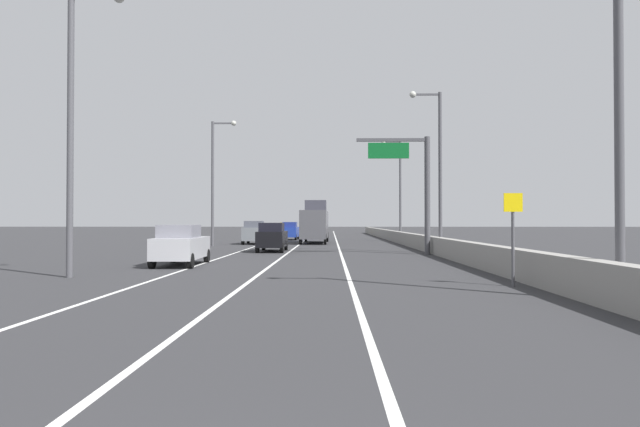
# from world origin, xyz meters

# --- Properties ---
(ground_plane) EXTENTS (320.00, 320.00, 0.00)m
(ground_plane) POSITION_xyz_m (0.00, 64.00, 0.00)
(ground_plane) COLOR #2D2D30
(lane_stripe_left) EXTENTS (0.16, 130.00, 0.00)m
(lane_stripe_left) POSITION_xyz_m (-5.50, 55.00, 0.00)
(lane_stripe_left) COLOR silver
(lane_stripe_left) RESTS_ON ground_plane
(lane_stripe_center) EXTENTS (0.16, 130.00, 0.00)m
(lane_stripe_center) POSITION_xyz_m (-2.00, 55.00, 0.00)
(lane_stripe_center) COLOR silver
(lane_stripe_center) RESTS_ON ground_plane
(lane_stripe_right) EXTENTS (0.16, 130.00, 0.00)m
(lane_stripe_right) POSITION_xyz_m (1.50, 55.00, 0.00)
(lane_stripe_right) COLOR silver
(lane_stripe_right) RESTS_ON ground_plane
(jersey_barrier_right) EXTENTS (0.60, 120.00, 1.10)m
(jersey_barrier_right) POSITION_xyz_m (7.60, 40.00, 0.55)
(jersey_barrier_right) COLOR gray
(jersey_barrier_right) RESTS_ON ground_plane
(overhead_sign_gantry) EXTENTS (4.68, 0.36, 7.50)m
(overhead_sign_gantry) POSITION_xyz_m (6.25, 33.02, 4.73)
(overhead_sign_gantry) COLOR #47474C
(overhead_sign_gantry) RESTS_ON ground_plane
(speed_advisory_sign) EXTENTS (0.60, 0.11, 3.00)m
(speed_advisory_sign) POSITION_xyz_m (6.70, 15.67, 1.76)
(speed_advisory_sign) COLOR #4C4C51
(speed_advisory_sign) RESTS_ON ground_plane
(lamp_post_right_near) EXTENTS (2.14, 0.44, 10.73)m
(lamp_post_right_near) POSITION_xyz_m (8.07, 12.22, 6.13)
(lamp_post_right_near) COLOR #4C4C51
(lamp_post_right_near) RESTS_ON ground_plane
(lamp_post_right_second) EXTENTS (2.14, 0.44, 10.73)m
(lamp_post_right_second) POSITION_xyz_m (7.85, 34.41, 6.13)
(lamp_post_right_second) COLOR #4C4C51
(lamp_post_right_second) RESTS_ON ground_plane
(lamp_post_right_third) EXTENTS (2.14, 0.44, 10.73)m
(lamp_post_right_third) POSITION_xyz_m (8.02, 56.61, 6.13)
(lamp_post_right_third) COLOR #4C4C51
(lamp_post_right_third) RESTS_ON ground_plane
(lamp_post_left_near) EXTENTS (2.14, 0.44, 10.73)m
(lamp_post_left_near) POSITION_xyz_m (-8.67, 18.22, 6.13)
(lamp_post_left_near) COLOR #4C4C51
(lamp_post_left_near) RESTS_ON ground_plane
(lamp_post_left_mid) EXTENTS (2.14, 0.44, 10.73)m
(lamp_post_left_mid) POSITION_xyz_m (-9.01, 44.85, 6.13)
(lamp_post_left_mid) COLOR #4C4C51
(lamp_post_left_mid) RESTS_ON ground_plane
(car_black_0) EXTENTS (1.87, 4.62, 2.00)m
(car_black_0) POSITION_xyz_m (-3.22, 36.21, 1.00)
(car_black_0) COLOR black
(car_black_0) RESTS_ON ground_plane
(car_yellow_1) EXTENTS (1.92, 4.36, 1.95)m
(car_yellow_1) POSITION_xyz_m (-6.56, 89.26, 0.97)
(car_yellow_1) COLOR gold
(car_yellow_1) RESTS_ON ground_plane
(car_green_2) EXTENTS (1.82, 4.38, 1.97)m
(car_green_2) POSITION_xyz_m (-3.49, 92.07, 0.98)
(car_green_2) COLOR #196033
(car_green_2) RESTS_ON ground_plane
(car_silver_3) EXTENTS (2.06, 4.70, 1.93)m
(car_silver_3) POSITION_xyz_m (-6.30, 23.97, 0.96)
(car_silver_3) COLOR #B7B7BC
(car_silver_3) RESTS_ON ground_plane
(car_gray_4) EXTENTS (1.91, 4.38, 2.14)m
(car_gray_4) POSITION_xyz_m (-6.23, 49.09, 1.06)
(car_gray_4) COLOR slate
(car_gray_4) RESTS_ON ground_plane
(car_blue_5) EXTENTS (1.86, 4.61, 2.04)m
(car_blue_5) POSITION_xyz_m (-3.76, 61.02, 1.01)
(car_blue_5) COLOR #1E389E
(car_blue_5) RESTS_ON ground_plane
(box_truck) EXTENTS (2.63, 8.92, 4.22)m
(box_truck) POSITION_xyz_m (-0.68, 51.61, 1.93)
(box_truck) COLOR #4C4C51
(box_truck) RESTS_ON ground_plane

